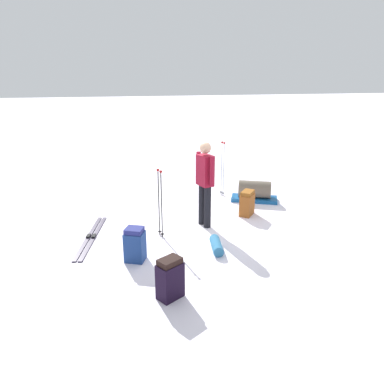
# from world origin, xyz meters

# --- Properties ---
(ground_plane) EXTENTS (80.00, 80.00, 0.00)m
(ground_plane) POSITION_xyz_m (0.00, 0.00, 0.00)
(ground_plane) COLOR white
(skier_standing) EXTENTS (0.54, 0.32, 1.70)m
(skier_standing) POSITION_xyz_m (-0.08, -0.24, 0.95)
(skier_standing) COLOR black
(skier_standing) RESTS_ON ground_plane
(ski_pair_near) EXTENTS (1.90, 0.54, 0.05)m
(ski_pair_near) POSITION_xyz_m (-0.21, 1.98, 0.01)
(ski_pair_near) COLOR black
(ski_pair_near) RESTS_ON ground_plane
(backpack_large_dark) EXTENTS (0.38, 0.41, 0.60)m
(backpack_large_dark) POSITION_xyz_m (-2.41, 0.81, 0.29)
(backpack_large_dark) COLOR black
(backpack_large_dark) RESTS_ON ground_plane
(backpack_bright) EXTENTS (0.44, 0.42, 0.55)m
(backpack_bright) POSITION_xyz_m (0.29, -1.27, 0.27)
(backpack_bright) COLOR brown
(backpack_bright) RESTS_ON ground_plane
(backpack_small_spare) EXTENTS (0.37, 0.39, 0.58)m
(backpack_small_spare) POSITION_xyz_m (-1.25, 1.21, 0.28)
(backpack_small_spare) COLOR navy
(backpack_small_spare) RESTS_ON ground_plane
(ski_poles_planted_near) EXTENTS (0.19, 0.11, 1.30)m
(ski_poles_planted_near) POSITION_xyz_m (-0.40, 0.68, 0.72)
(ski_poles_planted_near) COLOR black
(ski_poles_planted_near) RESTS_ON ground_plane
(ski_poles_planted_far) EXTENTS (0.16, 0.10, 1.35)m
(ski_poles_planted_far) POSITION_xyz_m (1.70, -1.13, 0.75)
(ski_poles_planted_far) COLOR #ABB5C3
(ski_poles_planted_far) RESTS_ON ground_plane
(gear_sled) EXTENTS (0.82, 1.17, 0.49)m
(gear_sled) POSITION_xyz_m (1.12, -1.77, 0.22)
(gear_sled) COLOR #145292
(gear_sled) RESTS_ON ground_plane
(sleeping_mat_rolled) EXTENTS (0.57, 0.25, 0.18)m
(sleeping_mat_rolled) POSITION_xyz_m (-1.18, -0.19, 0.09)
(sleeping_mat_rolled) COLOR teal
(sleeping_mat_rolled) RESTS_ON ground_plane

